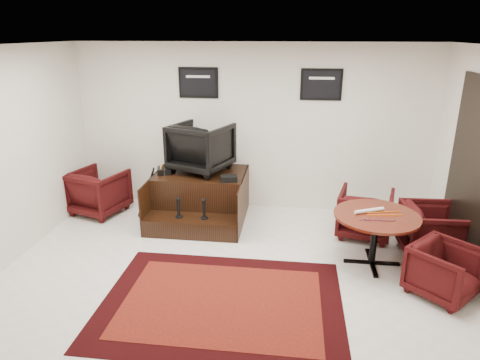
# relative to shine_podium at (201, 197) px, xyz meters

# --- Properties ---
(ground) EXTENTS (6.00, 6.00, 0.00)m
(ground) POSITION_rel_shine_podium_xyz_m (0.79, -1.90, -0.35)
(ground) COLOR white
(ground) RESTS_ON ground
(room_shell) EXTENTS (6.02, 5.02, 2.81)m
(room_shell) POSITION_rel_shine_podium_xyz_m (1.20, -1.78, 1.43)
(room_shell) COLOR white
(room_shell) RESTS_ON ground
(area_rug) EXTENTS (2.75, 2.06, 0.01)m
(area_rug) POSITION_rel_shine_podium_xyz_m (0.75, -2.35, -0.35)
(area_rug) COLOR black
(area_rug) RESTS_ON ground
(shine_podium) EXTENTS (1.48, 1.53, 0.76)m
(shine_podium) POSITION_rel_shine_podium_xyz_m (0.00, 0.00, 0.00)
(shine_podium) COLOR black
(shine_podium) RESTS_ON ground
(shine_chair) EXTENTS (1.09, 1.06, 0.88)m
(shine_chair) POSITION_rel_shine_podium_xyz_m (0.00, 0.15, 0.85)
(shine_chair) COLOR black
(shine_chair) RESTS_ON shine_podium
(shoes_pair) EXTENTS (0.28, 0.31, 0.10)m
(shoes_pair) POSITION_rel_shine_podium_xyz_m (-0.58, -0.05, 0.46)
(shoes_pair) COLOR black
(shoes_pair) RESTS_ON shine_podium
(polish_kit) EXTENTS (0.28, 0.22, 0.09)m
(polish_kit) POSITION_rel_shine_podium_xyz_m (0.53, -0.30, 0.45)
(polish_kit) COLOR black
(polish_kit) RESTS_ON shine_podium
(umbrella_black) EXTENTS (0.30, 0.11, 0.81)m
(umbrella_black) POSITION_rel_shine_podium_xyz_m (-0.88, -0.15, 0.06)
(umbrella_black) COLOR black
(umbrella_black) RESTS_ON ground
(umbrella_hooked) EXTENTS (0.33, 0.12, 0.89)m
(umbrella_hooked) POSITION_rel_shine_podium_xyz_m (-0.88, -0.07, 0.09)
(umbrella_hooked) COLOR black
(umbrella_hooked) RESTS_ON ground
(armchair_side) EXTENTS (1.00, 0.96, 0.83)m
(armchair_side) POSITION_rel_shine_podium_xyz_m (-1.76, -0.03, 0.06)
(armchair_side) COLOR black
(armchair_side) RESTS_ON ground
(meeting_table) EXTENTS (1.10, 1.10, 0.72)m
(meeting_table) POSITION_rel_shine_podium_xyz_m (2.59, -1.22, 0.28)
(meeting_table) COLOR #490F0A
(meeting_table) RESTS_ON ground
(table_chair_back) EXTENTS (0.91, 0.87, 0.79)m
(table_chair_back) POSITION_rel_shine_podium_xyz_m (2.60, -0.35, 0.04)
(table_chair_back) COLOR black
(table_chair_back) RESTS_ON ground
(table_chair_window) EXTENTS (0.75, 0.80, 0.80)m
(table_chair_window) POSITION_rel_shine_podium_xyz_m (3.43, -0.88, 0.05)
(table_chair_window) COLOR black
(table_chair_window) RESTS_ON ground
(table_chair_corner) EXTENTS (0.92, 0.92, 0.69)m
(table_chair_corner) POSITION_rel_shine_podium_xyz_m (3.29, -1.86, -0.00)
(table_chair_corner) COLOR black
(table_chair_corner) RESTS_ON ground
(paper_roll) EXTENTS (0.40, 0.22, 0.05)m
(paper_roll) POSITION_rel_shine_podium_xyz_m (2.50, -1.16, 0.39)
(paper_roll) COLOR white
(paper_roll) RESTS_ON meeting_table
(table_clutter) EXTENTS (0.57, 0.36, 0.01)m
(table_clutter) POSITION_rel_shine_podium_xyz_m (2.66, -1.25, 0.37)
(table_clutter) COLOR orange
(table_clutter) RESTS_ON meeting_table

